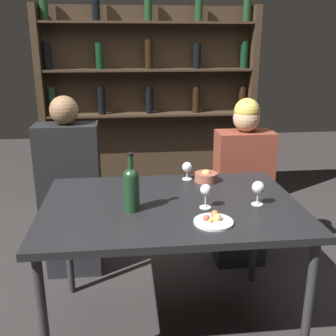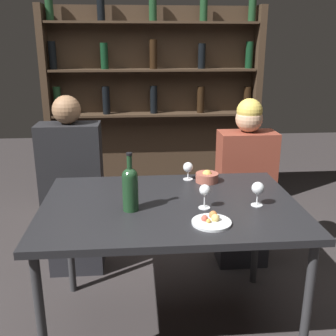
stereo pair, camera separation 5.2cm
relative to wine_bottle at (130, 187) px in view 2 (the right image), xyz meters
The scene contains 11 objects.
ground_plane 0.93m from the wine_bottle, 19.58° to the left, with size 10.00×10.00×0.00m, color #332D2D.
dining_table 0.29m from the wine_bottle, 19.58° to the left, with size 1.35×0.92×0.78m.
wine_rack_wall 1.89m from the wine_bottle, 83.75° to the left, with size 1.99×0.21×2.02m.
wine_bottle is the anchor object (origin of this frame).
wine_glass_0 0.38m from the wine_bottle, ahead, with size 0.06×0.06×0.13m.
wine_glass_1 0.65m from the wine_bottle, ahead, with size 0.07×0.07×0.13m.
wine_glass_2 0.56m from the wine_bottle, 51.70° to the left, with size 0.06×0.06×0.11m.
food_plate_0 0.43m from the wine_bottle, 25.81° to the right, with size 0.19×0.19×0.04m.
snack_bowl 0.61m from the wine_bottle, 40.41° to the left, with size 0.14×0.14×0.07m.
seated_person_left 0.90m from the wine_bottle, 118.83° to the left, with size 0.41×0.22×1.26m.
seated_person_right 1.14m from the wine_bottle, 42.90° to the left, with size 0.39×0.22×1.23m.
Camera 2 is at (-0.17, -1.91, 1.58)m, focal length 42.00 mm.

